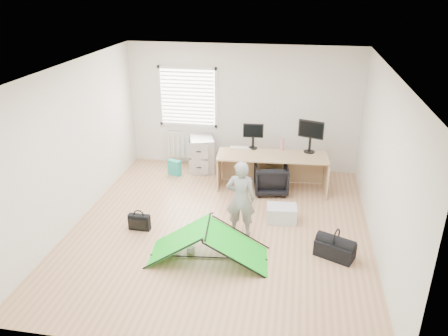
% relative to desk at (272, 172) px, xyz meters
% --- Properties ---
extents(ground, '(5.50, 5.50, 0.00)m').
position_rel_desk_xyz_m(ground, '(-0.74, -1.67, -0.37)').
color(ground, tan).
rests_on(ground, ground).
extents(back_wall, '(5.00, 0.02, 2.70)m').
position_rel_desk_xyz_m(back_wall, '(-0.74, 1.08, 0.98)').
color(back_wall, silver).
rests_on(back_wall, ground).
extents(window, '(1.20, 0.06, 1.20)m').
position_rel_desk_xyz_m(window, '(-1.94, 1.04, 1.18)').
color(window, silver).
rests_on(window, back_wall).
extents(radiator, '(1.00, 0.12, 0.60)m').
position_rel_desk_xyz_m(radiator, '(-1.94, 1.00, 0.08)').
color(radiator, silver).
rests_on(radiator, back_wall).
extents(desk, '(2.20, 0.83, 0.74)m').
position_rel_desk_xyz_m(desk, '(0.00, 0.00, 0.00)').
color(desk, tan).
rests_on(desk, ground).
extents(filing_cabinet, '(0.65, 0.76, 0.76)m').
position_rel_desk_xyz_m(filing_cabinet, '(-1.58, 0.71, 0.01)').
color(filing_cabinet, '#A6A8AB').
rests_on(filing_cabinet, ground).
extents(monitor_left, '(0.41, 0.11, 0.39)m').
position_rel_desk_xyz_m(monitor_left, '(-0.42, 0.30, 0.56)').
color(monitor_left, black).
rests_on(monitor_left, desk).
extents(monitor_right, '(0.51, 0.27, 0.48)m').
position_rel_desk_xyz_m(monitor_right, '(0.71, 0.29, 0.61)').
color(monitor_right, black).
rests_on(monitor_right, desk).
extents(keyboard, '(0.45, 0.19, 0.02)m').
position_rel_desk_xyz_m(keyboard, '(-0.67, 0.27, 0.38)').
color(keyboard, beige).
rests_on(keyboard, desk).
extents(thermos, '(0.07, 0.07, 0.25)m').
position_rel_desk_xyz_m(thermos, '(0.17, 0.31, 0.49)').
color(thermos, '#C06B76').
rests_on(thermos, desk).
extents(office_chair, '(0.74, 0.75, 0.60)m').
position_rel_desk_xyz_m(office_chair, '(0.00, -0.15, -0.07)').
color(office_chair, black).
rests_on(office_chair, ground).
extents(person, '(0.48, 0.32, 1.32)m').
position_rel_desk_xyz_m(person, '(-0.38, -1.78, 0.29)').
color(person, gray).
rests_on(person, ground).
extents(kite, '(1.87, 0.97, 0.56)m').
position_rel_desk_xyz_m(kite, '(-0.76, -2.56, -0.09)').
color(kite, '#14D61F').
rests_on(kite, ground).
extents(storage_crate, '(0.54, 0.40, 0.29)m').
position_rel_desk_xyz_m(storage_crate, '(0.28, -1.24, -0.22)').
color(storage_crate, silver).
rests_on(storage_crate, ground).
extents(tote_bag, '(0.31, 0.21, 0.34)m').
position_rel_desk_xyz_m(tote_bag, '(-2.10, 0.33, -0.20)').
color(tote_bag, teal).
rests_on(tote_bag, ground).
extents(laptop_bag, '(0.37, 0.12, 0.28)m').
position_rel_desk_xyz_m(laptop_bag, '(-2.08, -1.94, -0.23)').
color(laptop_bag, black).
rests_on(laptop_bag, ground).
extents(white_box, '(0.11, 0.11, 0.09)m').
position_rel_desk_xyz_m(white_box, '(-1.06, -2.44, -0.32)').
color(white_box, silver).
rests_on(white_box, ground).
extents(duffel_bag, '(0.65, 0.51, 0.25)m').
position_rel_desk_xyz_m(duffel_bag, '(1.13, -2.18, -0.24)').
color(duffel_bag, black).
rests_on(duffel_bag, ground).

